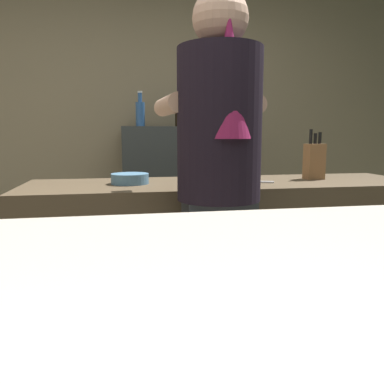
{
  "coord_description": "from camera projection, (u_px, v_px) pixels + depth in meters",
  "views": [
    {
      "loc": [
        -0.2,
        -1.22,
        1.17
      ],
      "look_at": [
        -0.11,
        -0.75,
        1.1
      ],
      "focal_mm": 35.33,
      "sensor_mm": 36.0,
      "label": 1
    }
  ],
  "objects": [
    {
      "name": "wall_back",
      "position": [
        144.0,
        115.0,
        3.33
      ],
      "size": [
        5.2,
        0.1,
        2.7
      ],
      "primitive_type": "cube",
      "color": "gray",
      "rests_on": "ground"
    },
    {
      "name": "prep_counter",
      "position": [
        225.0,
        264.0,
        2.09
      ],
      "size": [
        2.1,
        0.6,
        0.92
      ],
      "primitive_type": "cube",
      "color": "#4C3D2B",
      "rests_on": "ground"
    },
    {
      "name": "back_shelf",
      "position": [
        169.0,
        201.0,
        3.2
      ],
      "size": [
        0.77,
        0.36,
        1.24
      ],
      "primitive_type": "cube",
      "color": "#323737",
      "rests_on": "ground"
    },
    {
      "name": "bartender",
      "position": [
        219.0,
        177.0,
        1.54
      ],
      "size": [
        0.45,
        0.53,
        1.73
      ],
      "rotation": [
        0.0,
        0.0,
        1.66
      ],
      "color": "#2C2F34",
      "rests_on": "ground"
    },
    {
      "name": "knife_block",
      "position": [
        314.0,
        161.0,
        2.14
      ],
      "size": [
        0.1,
        0.08,
        0.28
      ],
      "color": "olive",
      "rests_on": "prep_counter"
    },
    {
      "name": "mixing_bowl",
      "position": [
        130.0,
        179.0,
        1.94
      ],
      "size": [
        0.19,
        0.19,
        0.05
      ],
      "primitive_type": "cylinder",
      "color": "teal",
      "rests_on": "prep_counter"
    },
    {
      "name": "chefs_knife",
      "position": [
        251.0,
        182.0,
        2.0
      ],
      "size": [
        0.24,
        0.11,
        0.01
      ],
      "primitive_type": "cube",
      "rotation": [
        0.0,
        0.0,
        -0.35
      ],
      "color": "silver",
      "rests_on": "prep_counter"
    },
    {
      "name": "bottle_hot_sauce",
      "position": [
        208.0,
        117.0,
        3.11
      ],
      "size": [
        0.05,
        0.05,
        0.22
      ],
      "color": "#39579E",
      "rests_on": "back_shelf"
    },
    {
      "name": "bottle_vinegar",
      "position": [
        179.0,
        117.0,
        3.09
      ],
      "size": [
        0.06,
        0.06,
        0.21
      ],
      "color": "black",
      "rests_on": "back_shelf"
    },
    {
      "name": "bottle_olive_oil",
      "position": [
        140.0,
        113.0,
        2.96
      ],
      "size": [
        0.07,
        0.07,
        0.27
      ],
      "color": "#2D5691",
      "rests_on": "back_shelf"
    }
  ]
}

